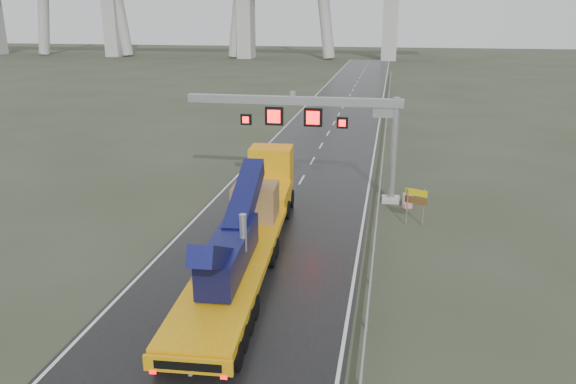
% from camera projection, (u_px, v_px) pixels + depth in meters
% --- Properties ---
extents(ground, '(400.00, 400.00, 0.00)m').
position_uv_depth(ground, '(217.00, 329.00, 23.22)').
color(ground, '#323626').
rests_on(ground, ground).
extents(road, '(11.00, 200.00, 0.02)m').
position_uv_depth(road, '(328.00, 133.00, 60.66)').
color(road, black).
rests_on(road, ground).
extents(guardrail, '(0.20, 140.00, 1.40)m').
position_uv_depth(guardrail, '(383.00, 151.00, 50.03)').
color(guardrail, gray).
rests_on(guardrail, ground).
extents(sign_gantry, '(14.90, 1.20, 7.42)m').
position_uv_depth(sign_gantry, '(323.00, 119.00, 37.98)').
color(sign_gantry, '#B1B1AC').
rests_on(sign_gantry, ground).
extents(heavy_haul_truck, '(4.35, 21.01, 4.90)m').
position_uv_depth(heavy_haul_truck, '(251.00, 217.00, 30.50)').
color(heavy_haul_truck, orange).
rests_on(heavy_haul_truck, ground).
extents(exit_sign_pair, '(1.30, 0.58, 2.37)m').
position_uv_depth(exit_sign_pair, '(416.00, 200.00, 33.99)').
color(exit_sign_pair, '#A0A2A8').
rests_on(exit_sign_pair, ground).
extents(striped_barrier, '(0.68, 0.48, 1.03)m').
position_uv_depth(striped_barrier, '(408.00, 201.00, 37.42)').
color(striped_barrier, red).
rests_on(striped_barrier, ground).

